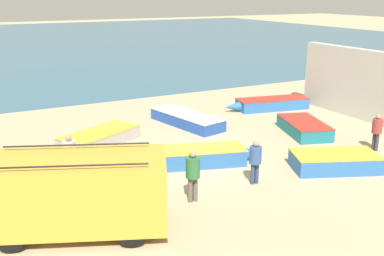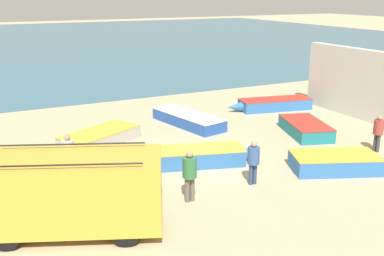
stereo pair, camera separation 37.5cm
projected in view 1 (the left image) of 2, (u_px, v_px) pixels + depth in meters
The scene contains 14 objects.
ground_plane at pixel (201, 161), 18.75m from camera, with size 200.00×200.00×0.00m, color tan.
sea_water at pixel (23, 42), 62.87m from camera, with size 120.00×80.00×0.01m, color #33607A.
harbor_wall at pixel (374, 87), 23.94m from camera, with size 0.50×10.19×3.81m, color #BCB7AD.
parked_van at pixel (74, 192), 12.88m from camera, with size 5.73×4.03×2.43m.
fishing_rowboat_0 at pixel (303, 127), 22.39m from camera, with size 2.60×4.11×0.65m.
fishing_rowboat_1 at pixel (338, 161), 17.79m from camera, with size 4.16×2.81×0.67m.
fishing_rowboat_2 at pixel (185, 119), 23.90m from camera, with size 2.45×5.59×0.62m.
fishing_rowboat_3 at pixel (97, 139), 20.61m from camera, with size 4.55×3.22×0.62m.
fishing_rowboat_4 at pixel (202, 156), 18.36m from camera, with size 4.72×2.43×0.68m.
fishing_rowboat_5 at pixel (269, 104), 26.94m from camera, with size 5.28×2.24×0.66m.
fisherman_0 at pixel (193, 171), 14.84m from camera, with size 0.47×0.47×1.81m.
fisherman_1 at pixel (377, 129), 19.75m from camera, with size 0.44×0.44×1.66m.
fisherman_2 at pixel (255, 158), 16.26m from camera, with size 0.44×0.44×1.66m.
fisherman_3 at pixel (69, 154), 16.53m from camera, with size 0.47×0.47×1.78m.
Camera 1 is at (-8.46, -15.38, 6.77)m, focal length 42.00 mm.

